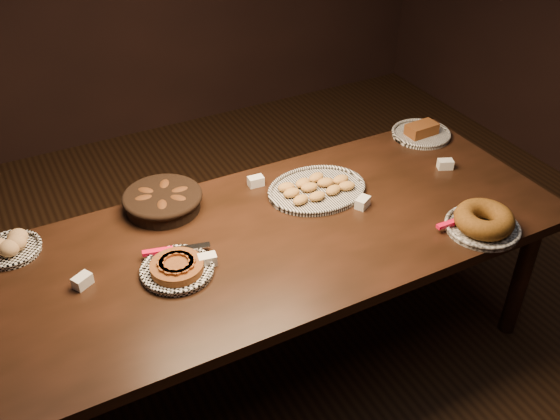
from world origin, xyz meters
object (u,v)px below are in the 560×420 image
buffet_table (283,244)px  bundt_cake_plate (483,222)px  madeleine_platter (316,189)px  apple_tart_plate (177,268)px

buffet_table → bundt_cake_plate: (0.73, -0.38, 0.11)m
madeleine_platter → apple_tart_plate: bearing=175.0°
buffet_table → bundt_cake_plate: 0.83m
apple_tart_plate → bundt_cake_plate: bundt_cake_plate is taller
buffet_table → apple_tart_plate: apple_tart_plate is taller
buffet_table → madeleine_platter: (0.27, 0.18, 0.09)m
madeleine_platter → bundt_cake_plate: size_ratio=1.36×
buffet_table → apple_tart_plate: (-0.48, -0.04, 0.09)m
buffet_table → apple_tart_plate: bearing=-175.1°
apple_tart_plate → bundt_cake_plate: size_ratio=0.92×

